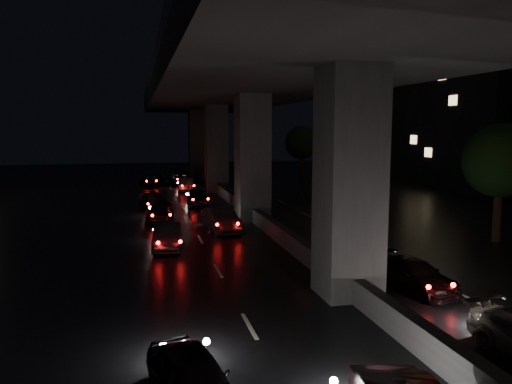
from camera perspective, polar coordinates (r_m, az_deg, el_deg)
name	(u,v)px	position (r m, az deg, el deg)	size (l,w,h in m)	color
ground	(273,236)	(27.54, 1.93, -5.02)	(120.00, 120.00, 0.00)	black
viaduct	(252,88)	(31.84, -0.42, 11.75)	(12.00, 80.00, 10.50)	#333335
median_barrier	(252,213)	(32.22, -0.41, -2.43)	(0.45, 70.00, 0.85)	#333335
building_right_far	(472,112)	(57.24, 23.50, 8.35)	(12.00, 22.00, 15.00)	black
tree_b	(501,161)	(28.50, 26.17, 3.18)	(3.80, 3.80, 6.12)	black
tree_c	(364,149)	(42.08, 12.20, 4.87)	(3.80, 3.80, 6.12)	black
tree_d	(302,143)	(56.93, 5.23, 5.61)	(3.80, 3.80, 6.12)	black
streetlight_far	(336,130)	(47.52, 9.08, 6.97)	(2.52, 0.44, 9.00)	#2D2D33
car_0	(193,378)	(11.47, -7.26, -20.32)	(1.38, 3.43, 1.17)	black
car_3	(414,275)	(19.35, 17.60, -9.03)	(1.56, 3.83, 1.11)	black
car_4	(167,236)	(24.94, -10.13, -5.03)	(1.28, 3.66, 1.21)	black
car_5	(221,220)	(28.62, -3.97, -3.20)	(1.41, 4.05, 1.34)	black
car_6	(160,212)	(32.02, -10.92, -2.26)	(1.48, 3.67, 1.25)	black
car_7	(155,202)	(36.82, -11.52, -1.08)	(1.67, 4.11, 1.19)	black
car_8	(197,197)	(38.14, -6.72, -0.61)	(1.54, 3.83, 1.30)	black
car_9	(186,185)	(46.85, -8.00, 0.82)	(1.34, 3.83, 1.26)	#625A55
car_10	(181,178)	(52.69, -8.54, 1.55)	(2.16, 4.68, 1.30)	black
car_11	(151,180)	(51.94, -11.90, 1.32)	(1.94, 4.20, 1.17)	black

